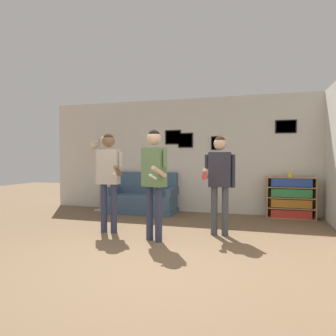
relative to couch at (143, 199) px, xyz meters
name	(u,v)px	position (x,y,z in m)	size (l,w,h in m)	color
ground_plane	(144,267)	(1.30, -3.36, -0.30)	(20.00, 20.00, 0.00)	brown
wall_back	(200,155)	(1.30, 0.41, 1.05)	(7.71, 0.08, 2.70)	beige
couch	(143,199)	(0.00, 0.00, 0.00)	(1.61, 0.80, 0.94)	#3D5670
bookshelf	(291,198)	(3.29, 0.19, 0.14)	(0.98, 0.30, 0.89)	#A87F51
floor_lamp	(99,152)	(-1.08, -0.11, 1.14)	(0.49, 0.28, 1.82)	#ADA89E
person_player_foreground_left	(108,172)	(0.12, -1.97, 0.75)	(0.53, 0.44, 1.71)	#2D334C
person_player_foreground_center	(154,172)	(1.05, -2.25, 0.76)	(0.47, 0.57, 1.72)	#2D334C
person_watcher_holding_cup	(220,175)	(1.99, -1.64, 0.71)	(0.50, 0.41, 1.65)	#3D4247
drinking_cup	(290,175)	(3.27, 0.19, 0.63)	(0.09, 0.09, 0.09)	yellow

